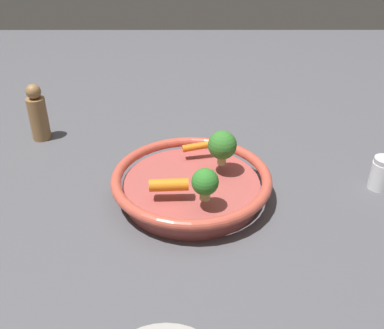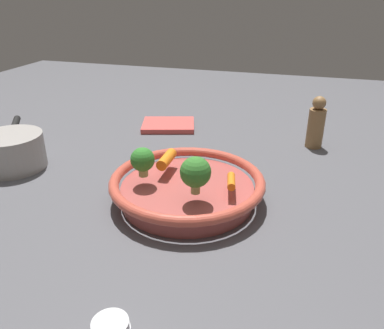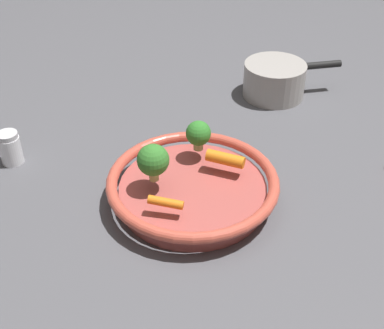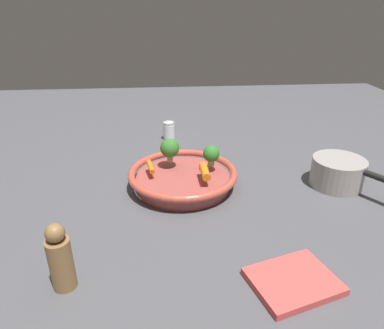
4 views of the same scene
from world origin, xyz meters
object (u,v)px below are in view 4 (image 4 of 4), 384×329
object	(u,v)px
baby_carrot_center	(205,172)
dish_towel	(293,281)
serving_bowl	(183,177)
saucepan	(338,172)
salt_shaker	(169,131)
baby_carrot_left	(151,167)
broccoli_floret_small	(211,154)
broccoli_floret_edge	(170,148)
pepper_mill	(60,259)

from	to	relation	value
baby_carrot_center	dish_towel	distance (m)	0.36
serving_bowl	saucepan	distance (m)	0.42
serving_bowl	salt_shaker	world-z (taller)	salt_shaker
salt_shaker	baby_carrot_left	bearing A→B (deg)	-99.29
broccoli_floret_small	serving_bowl	bearing A→B (deg)	-164.41
broccoli_floret_edge	dish_towel	bearing A→B (deg)	-64.57
baby_carrot_center	dish_towel	world-z (taller)	baby_carrot_center
dish_towel	saucepan	bearing A→B (deg)	54.79
salt_shaker	baby_carrot_center	bearing A→B (deg)	-78.24
pepper_mill	saucepan	xyz separation A→B (m)	(0.64, 0.31, -0.02)
broccoli_floret_small	salt_shaker	distance (m)	0.35
broccoli_floret_edge	dish_towel	xyz separation A→B (m)	(0.20, -0.43, -0.08)
baby_carrot_center	broccoli_floret_small	bearing A→B (deg)	67.74
serving_bowl	salt_shaker	xyz separation A→B (m)	(-0.03, 0.36, 0.00)
baby_carrot_left	baby_carrot_center	bearing A→B (deg)	-19.02
serving_bowl	broccoli_floret_edge	xyz separation A→B (m)	(-0.03, 0.06, 0.06)
serving_bowl	broccoli_floret_small	world-z (taller)	broccoli_floret_small
broccoli_floret_small	baby_carrot_center	bearing A→B (deg)	-112.26
salt_shaker	broccoli_floret_edge	bearing A→B (deg)	-90.73
serving_bowl	baby_carrot_center	xyz separation A→B (m)	(0.05, -0.04, 0.03)
broccoli_floret_edge	broccoli_floret_small	distance (m)	0.12
serving_bowl	dish_towel	distance (m)	0.41
salt_shaker	saucepan	world-z (taller)	saucepan
broccoli_floret_small	saucepan	xyz separation A→B (m)	(0.34, -0.05, -0.04)
salt_shaker	pepper_mill	bearing A→B (deg)	-106.03
baby_carrot_left	dish_towel	size ratio (longest dim) A/B	0.38
baby_carrot_center	pepper_mill	xyz separation A→B (m)	(-0.28, -0.30, -0.00)
broccoli_floret_edge	serving_bowl	bearing A→B (deg)	-60.24
baby_carrot_center	dish_towel	bearing A→B (deg)	-70.59
salt_shaker	saucepan	xyz separation A→B (m)	(0.44, -0.38, 0.01)
dish_towel	broccoli_floret_small	bearing A→B (deg)	103.35
serving_bowl	broccoli_floret_small	distance (m)	0.10
dish_towel	serving_bowl	bearing A→B (deg)	114.75
broccoli_floret_edge	broccoli_floret_small	bearing A→B (deg)	-17.17
baby_carrot_left	salt_shaker	distance (m)	0.35
pepper_mill	serving_bowl	bearing A→B (deg)	56.25
baby_carrot_left	broccoli_floret_small	distance (m)	0.17
broccoli_floret_edge	pepper_mill	xyz separation A→B (m)	(-0.20, -0.40, -0.03)
baby_carrot_left	serving_bowl	bearing A→B (deg)	-6.73
serving_bowl	saucepan	size ratio (longest dim) A/B	1.43
broccoli_floret_small	baby_carrot_left	bearing A→B (deg)	-175.85
broccoli_floret_small	pepper_mill	world-z (taller)	pepper_mill
broccoli_floret_edge	salt_shaker	size ratio (longest dim) A/B	1.03
serving_bowl	baby_carrot_center	bearing A→B (deg)	-35.06
serving_bowl	salt_shaker	size ratio (longest dim) A/B	4.52
serving_bowl	baby_carrot_left	bearing A→B (deg)	173.27
saucepan	pepper_mill	bearing A→B (deg)	-154.04
baby_carrot_center	saucepan	xyz separation A→B (m)	(0.36, 0.01, -0.02)
baby_carrot_center	broccoli_floret_small	world-z (taller)	broccoli_floret_small
pepper_mill	saucepan	size ratio (longest dim) A/B	0.64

